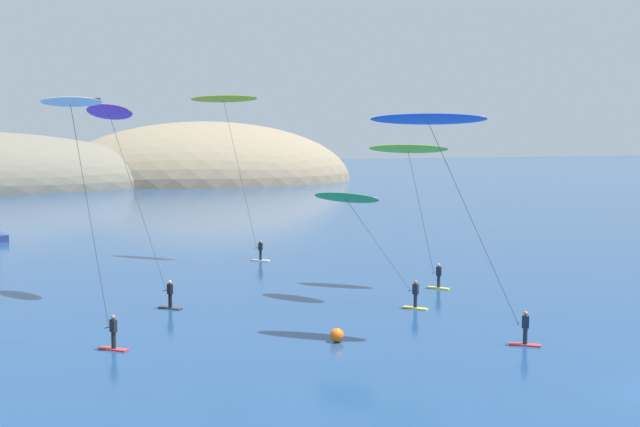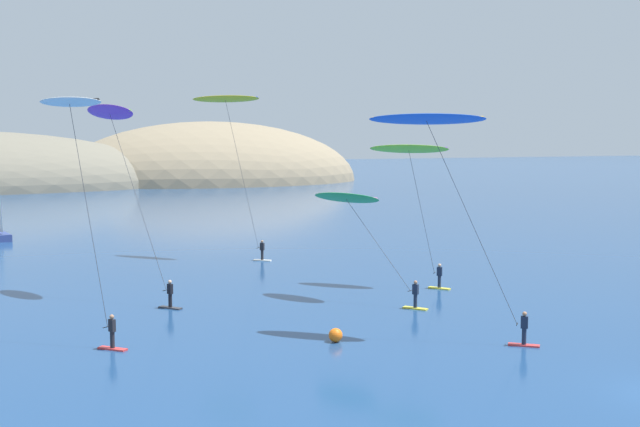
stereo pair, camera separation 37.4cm
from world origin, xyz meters
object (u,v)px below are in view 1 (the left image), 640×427
kitesurfer_green (351,205)px  kitesurfer_blue (435,135)px  kitesurfer_yellow (227,112)px  kitesurfer_lime (410,159)px  marker_buoy (337,335)px  kitesurfer_purple (114,127)px  kitesurfer_white (75,125)px

kitesurfer_green → kitesurfer_blue: kitesurfer_blue is taller
kitesurfer_yellow → kitesurfer_lime: 18.95m
kitesurfer_green → marker_buoy: 11.89m
kitesurfer_blue → kitesurfer_lime: bearing=64.2°
kitesurfer_blue → marker_buoy: size_ratio=16.28×
kitesurfer_purple → kitesurfer_white: size_ratio=1.01×
kitesurfer_lime → marker_buoy: 17.75m
kitesurfer_purple → kitesurfer_white: kitesurfer_purple is taller
kitesurfer_lime → marker_buoy: bearing=-133.7°
marker_buoy → kitesurfer_purple: bearing=116.6°
kitesurfer_lime → kitesurfer_green: bearing=-157.8°
kitesurfer_green → kitesurfer_purple: bearing=152.9°
kitesurfer_purple → kitesurfer_green: bearing=-27.1°
kitesurfer_lime → marker_buoy: size_ratio=13.91×
kitesurfer_green → kitesurfer_yellow: size_ratio=0.55×
kitesurfer_purple → kitesurfer_blue: size_ratio=1.08×
kitesurfer_purple → kitesurfer_lime: bearing=-13.5°
kitesurfer_purple → kitesurfer_white: (-3.70, -10.50, -0.04)m
kitesurfer_blue → kitesurfer_yellow: bearing=92.5°
kitesurfer_purple → kitesurfer_lime: 19.41m
kitesurfer_yellow → kitesurfer_purple: bearing=-132.1°
kitesurfer_green → marker_buoy: kitesurfer_green is taller
kitesurfer_green → kitesurfer_white: 17.99m
kitesurfer_purple → marker_buoy: size_ratio=17.52×
kitesurfer_green → kitesurfer_lime: size_ratio=0.77×
kitesurfer_green → kitesurfer_purple: (-13.22, 6.77, 4.87)m
kitesurfer_blue → marker_buoy: bearing=165.0°
kitesurfer_blue → marker_buoy: (-4.74, 1.27, -9.94)m
kitesurfer_green → kitesurfer_lime: 6.59m
kitesurfer_blue → kitesurfer_purple: bearing=126.5°
marker_buoy → kitesurfer_white: bearing=155.3°
kitesurfer_purple → kitesurfer_yellow: kitesurfer_yellow is taller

